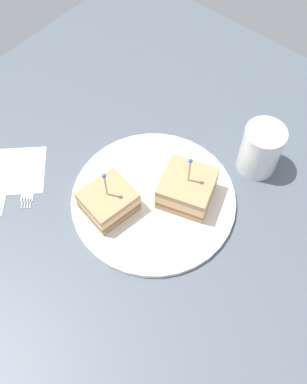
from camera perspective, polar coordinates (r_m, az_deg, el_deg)
The scene contains 8 objects.
ground_plane at distance 78.63cm, azimuth -0.00°, elevation -1.52°, with size 100.11×100.11×2.00cm, color #4C5660.
plate at distance 77.33cm, azimuth -0.00°, elevation -0.97°, with size 29.13×29.13×1.01cm, color silver.
sandwich_half_front at distance 74.95cm, azimuth 4.42°, elevation 0.46°, with size 10.88×10.77×11.21cm.
sandwich_half_back at distance 74.26cm, azimuth -5.91°, elevation -1.21°, with size 8.66×9.36×10.46cm.
drink_glass at distance 80.79cm, azimuth 13.76°, elevation 5.18°, with size 7.28×7.28×9.76cm.
napkin at distance 84.95cm, azimuth -17.15°, elevation 2.73°, with size 10.44×9.40×0.15cm, color white.
fork at distance 82.31cm, azimuth -16.05°, elevation 0.68°, with size 8.62×9.41×0.35cm.
knife at distance 83.62cm, azimuth -18.99°, elevation 0.63°, with size 9.31×11.07×0.35cm.
Camera 1 is at (-25.11, 29.95, 67.24)cm, focal length 40.75 mm.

